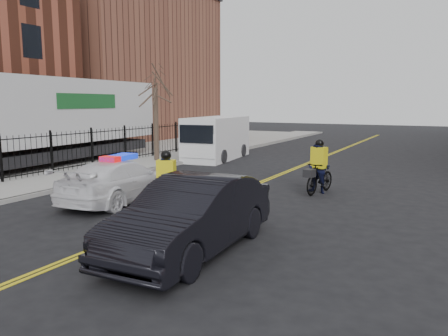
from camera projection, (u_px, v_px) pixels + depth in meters
ground at (161, 222)px, 12.23m from camera, size 120.00×120.00×0.00m
center_line_left at (268, 179)px, 19.25m from camera, size 0.10×60.00×0.01m
center_line_right at (271, 179)px, 19.18m from camera, size 0.10×60.00×0.01m
sidewalk at (135, 166)px, 22.68m from camera, size 3.00×60.00×0.15m
curb at (159, 168)px, 21.99m from camera, size 0.20×60.00×0.15m
iron_fence at (113, 147)px, 23.24m from camera, size 0.12×28.00×2.00m
lot_pad at (4, 156)px, 27.57m from camera, size 18.00×60.00×0.02m
warehouse_far at (114, 65)px, 42.82m from camera, size 14.00×18.00×14.00m
street_tree at (155, 99)px, 23.96m from camera, size 3.20×3.20×4.80m
police_cruiser at (120, 180)px, 14.75m from camera, size 2.38×5.06×1.59m
dark_sedan at (192, 215)px, 9.69m from camera, size 1.96×5.18×1.69m
cargo_van at (216, 139)px, 25.82m from camera, size 2.86×6.14×2.48m
semi_trailer at (52, 116)px, 23.24m from camera, size 3.97×14.95×4.60m
cyclist_near at (167, 194)px, 12.80m from camera, size 1.33×2.12×1.97m
cyclist_far at (318, 172)px, 16.09m from camera, size 1.02×2.06×2.01m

